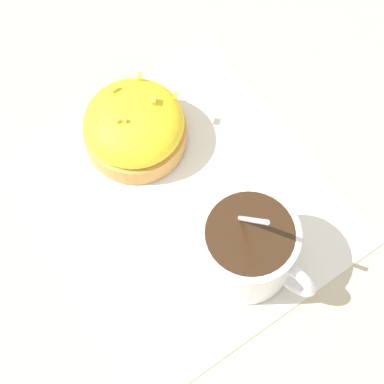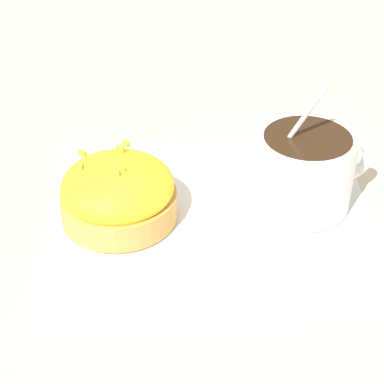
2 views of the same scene
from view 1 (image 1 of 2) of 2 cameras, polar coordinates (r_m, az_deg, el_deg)
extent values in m
plane|color=#C6B793|center=(0.57, -0.95, -0.83)|extent=(3.00, 3.00, 0.00)
cube|color=white|center=(0.57, -0.95, -0.77)|extent=(0.27, 0.25, 0.00)
cylinder|color=white|center=(0.52, 4.90, -4.89)|extent=(0.08, 0.08, 0.06)
cylinder|color=#331E0F|center=(0.50, 5.14, -3.87)|extent=(0.07, 0.07, 0.01)
torus|color=white|center=(0.52, 9.04, -7.66)|extent=(0.04, 0.02, 0.04)
ellipsoid|color=silver|center=(0.54, 5.91, -7.47)|extent=(0.03, 0.02, 0.01)
cylinder|color=silver|center=(0.50, 4.31, -2.34)|extent=(0.06, 0.01, 0.11)
cylinder|color=#D19347|center=(0.59, -4.64, 5.46)|extent=(0.09, 0.09, 0.02)
ellipsoid|color=yellow|center=(0.57, -4.78, 6.39)|extent=(0.09, 0.09, 0.04)
cube|color=yellow|center=(0.56, -8.69, 6.18)|extent=(0.01, 0.00, 0.00)
cube|color=yellow|center=(0.58, -4.65, 10.19)|extent=(0.01, 0.01, 0.00)
cube|color=yellow|center=(0.57, -1.48, 8.53)|extent=(0.01, 0.01, 0.00)
cube|color=yellow|center=(0.56, -3.42, 8.17)|extent=(0.01, 0.01, 0.00)
cube|color=yellow|center=(0.55, -6.13, 6.41)|extent=(0.01, 0.01, 0.00)
cube|color=yellow|center=(0.57, -6.89, 9.02)|extent=(0.00, 0.01, 0.00)
cube|color=yellow|center=(0.55, -6.49, 6.42)|extent=(0.00, 0.01, 0.00)
camera|label=2|loc=(0.42, -62.65, -9.34)|focal=60.00mm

